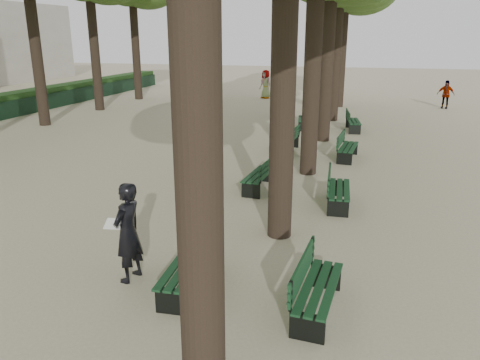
# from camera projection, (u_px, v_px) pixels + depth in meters

# --- Properties ---
(ground) EXTENTS (120.00, 120.00, 0.00)m
(ground) POSITION_uv_depth(u_px,v_px,m) (160.00, 295.00, 7.96)
(ground) COLOR tan
(ground) RESTS_ON ground
(bench_left_0) EXTENTS (0.67, 1.83, 0.92)m
(bench_left_0) POSITION_uv_depth(u_px,v_px,m) (186.00, 275.00, 8.07)
(bench_left_0) COLOR black
(bench_left_0) RESTS_ON ground
(bench_left_1) EXTENTS (0.71, 1.84, 0.92)m
(bench_left_1) POSITION_uv_depth(u_px,v_px,m) (259.00, 180.00, 13.30)
(bench_left_1) COLOR black
(bench_left_1) RESTS_ON ground
(bench_left_2) EXTENTS (0.72, 1.84, 0.92)m
(bench_left_2) POSITION_uv_depth(u_px,v_px,m) (287.00, 145.00, 17.63)
(bench_left_2) COLOR black
(bench_left_2) RESTS_ON ground
(bench_left_3) EXTENTS (0.80, 1.86, 0.92)m
(bench_left_3) POSITION_uv_depth(u_px,v_px,m) (304.00, 122.00, 22.06)
(bench_left_3) COLOR black
(bench_left_3) RESTS_ON ground
(bench_right_0) EXTENTS (0.71, 1.84, 0.92)m
(bench_right_0) POSITION_uv_depth(u_px,v_px,m) (318.00, 297.00, 7.39)
(bench_right_0) COLOR black
(bench_right_0) RESTS_ON ground
(bench_right_1) EXTENTS (0.67, 1.83, 0.92)m
(bench_right_1) POSITION_uv_depth(u_px,v_px,m) (339.00, 196.00, 12.03)
(bench_right_1) COLOR black
(bench_right_1) RESTS_ON ground
(bench_right_2) EXTENTS (0.72, 1.84, 0.92)m
(bench_right_2) POSITION_uv_depth(u_px,v_px,m) (348.00, 152.00, 16.55)
(bench_right_2) COLOR black
(bench_right_2) RESTS_ON ground
(bench_right_3) EXTENTS (0.81, 1.86, 0.92)m
(bench_right_3) POSITION_uv_depth(u_px,v_px,m) (353.00, 125.00, 21.43)
(bench_right_3) COLOR black
(bench_right_3) RESTS_ON ground
(man_with_map) EXTENTS (0.67, 0.78, 1.83)m
(man_with_map) POSITION_uv_depth(u_px,v_px,m) (128.00, 232.00, 8.22)
(man_with_map) COLOR black
(man_with_map) RESTS_ON ground
(pedestrian_e) EXTENTS (1.49, 0.90, 1.60)m
(pedestrian_e) POSITION_uv_depth(u_px,v_px,m) (195.00, 87.00, 32.07)
(pedestrian_e) COLOR #262628
(pedestrian_e) RESTS_ON ground
(pedestrian_d) EXTENTS (1.00, 0.85, 1.93)m
(pedestrian_d) POSITION_uv_depth(u_px,v_px,m) (266.00, 84.00, 32.25)
(pedestrian_d) COLOR #262628
(pedestrian_d) RESTS_ON ground
(pedestrian_c) EXTENTS (1.03, 0.58, 1.66)m
(pedestrian_c) POSITION_uv_depth(u_px,v_px,m) (446.00, 94.00, 27.82)
(pedestrian_c) COLOR #262628
(pedestrian_c) RESTS_ON ground
(pedestrian_a) EXTENTS (0.41, 0.86, 1.72)m
(pedestrian_a) POSITION_uv_depth(u_px,v_px,m) (213.00, 88.00, 31.01)
(pedestrian_a) COLOR #262628
(pedestrian_a) RESTS_ON ground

